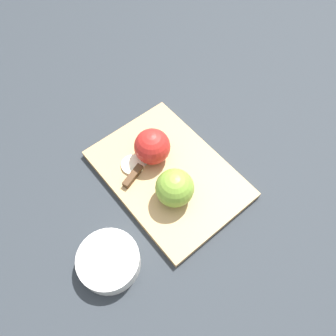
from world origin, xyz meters
The scene contains 7 objects.
ground_plane centered at (0.00, 0.00, 0.00)m, with size 4.00×4.00×0.00m, color #282D33.
cutting_board centered at (0.00, 0.00, 0.01)m, with size 0.41×0.32×0.02m.
apple_half_left centered at (-0.07, 0.02, 0.06)m, with size 0.09×0.09×0.09m.
apple_half_right centered at (0.06, 0.01, 0.06)m, with size 0.09×0.09×0.09m.
knife centered at (0.04, 0.07, 0.03)m, with size 0.09×0.16×0.02m.
apple_slice centered at (0.06, 0.07, 0.02)m, with size 0.06×0.06×0.01m.
bowl centered at (-0.12, 0.22, 0.02)m, with size 0.13×0.13×0.04m.
Camera 1 is at (-0.34, 0.21, 0.72)m, focal length 35.00 mm.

